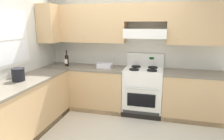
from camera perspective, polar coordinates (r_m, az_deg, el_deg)
name	(u,v)px	position (r m, az deg, el deg)	size (l,w,h in m)	color
wall_back	(139,40)	(4.20, 7.73, 8.58)	(4.68, 0.57, 2.55)	silver
wall_left	(13,51)	(3.82, -26.50, 4.84)	(0.47, 4.00, 2.55)	silver
counter_back_run	(125,90)	(4.17, 3.74, -5.84)	(3.60, 0.65, 0.91)	tan
counter_left_run	(26,107)	(3.65, -23.24, -9.72)	(0.63, 1.91, 0.91)	tan
stove	(143,90)	(4.12, 8.80, -5.79)	(0.76, 0.62, 1.20)	white
wine_bottle	(67,60)	(4.38, -12.77, 2.87)	(0.08, 0.08, 0.35)	black
bowl	(105,66)	(4.15, -2.06, 1.09)	(0.29, 0.22, 0.08)	silver
bucket	(18,74)	(3.50, -25.19, -1.09)	(0.21, 0.21, 0.21)	black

